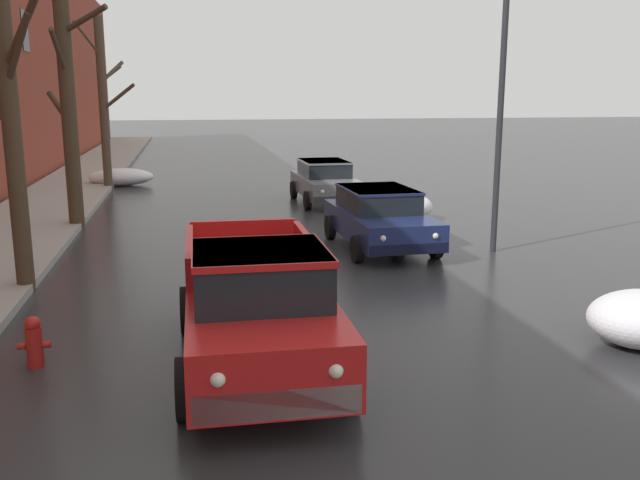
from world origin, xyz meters
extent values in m
cube|color=gray|center=(-6.48, 18.00, 0.08)|extent=(3.09, 80.00, 0.15)
cube|color=black|center=(-8.24, 28.97, 6.08)|extent=(0.08, 1.10, 1.60)
ellipsoid|color=white|center=(4.06, 17.60, 0.41)|extent=(1.70, 1.40, 0.82)
ellipsoid|color=white|center=(4.24, 17.45, 0.29)|extent=(0.69, 0.57, 0.57)
ellipsoid|color=white|center=(-4.68, 27.16, 0.35)|extent=(2.53, 1.28, 0.70)
ellipsoid|color=white|center=(-4.79, 27.22, 0.28)|extent=(0.68, 0.56, 0.56)
ellipsoid|color=white|center=(4.21, 7.19, 0.31)|extent=(0.74, 0.62, 0.62)
cylinder|color=#423323|center=(-5.07, 11.95, 2.87)|extent=(0.32, 0.32, 5.75)
cylinder|color=#423323|center=(-4.54, 11.26, 4.80)|extent=(1.23, 1.53, 1.61)
cylinder|color=#423323|center=(-4.77, 11.52, 4.32)|extent=(0.75, 0.98, 1.22)
cylinder|color=#423323|center=(-5.07, 18.19, 3.19)|extent=(0.40, 0.40, 6.38)
cylinder|color=#423323|center=(-5.12, 17.61, 4.65)|extent=(0.23, 1.25, 1.11)
cylinder|color=#423323|center=(-5.40, 18.76, 3.25)|extent=(0.84, 1.30, 0.90)
cylinder|color=#423323|center=(-4.48, 17.80, 5.46)|extent=(1.32, 0.93, 0.71)
cylinder|color=#4C3D2D|center=(-5.07, 26.13, 3.21)|extent=(0.32, 0.32, 6.42)
cylinder|color=#4C3D2D|center=(-5.45, 25.74, 5.58)|extent=(0.86, 0.89, 1.20)
cylinder|color=#4C3D2D|center=(-4.79, 26.79, 4.38)|extent=(0.72, 1.43, 0.69)
cylinder|color=#4C3D2D|center=(-4.48, 25.82, 3.50)|extent=(1.32, 0.77, 1.00)
cylinder|color=#4C3D2D|center=(-4.73, 26.64, 4.43)|extent=(0.84, 1.15, 0.86)
cube|color=red|center=(-1.20, 7.60, 0.74)|extent=(1.87, 4.90, 0.76)
cube|color=black|center=(-1.21, 6.92, 1.44)|extent=(1.62, 1.58, 0.64)
cube|color=red|center=(-1.21, 6.92, 1.72)|extent=(1.66, 1.63, 0.08)
cube|color=red|center=(-0.33, 8.57, 1.34)|extent=(0.13, 2.34, 0.44)
cube|color=red|center=(-2.05, 8.59, 1.34)|extent=(0.13, 2.34, 0.44)
cube|color=red|center=(-1.17, 9.99, 1.34)|extent=(1.72, 0.12, 0.44)
cube|color=#B7B7BC|center=(-1.23, 5.23, 0.54)|extent=(1.73, 0.14, 0.32)
sphere|color=white|center=(-0.64, 5.18, 0.86)|extent=(0.16, 0.16, 0.16)
sphere|color=white|center=(-1.82, 5.19, 0.86)|extent=(0.16, 0.16, 0.16)
cylinder|color=black|center=(-0.29, 6.13, 0.36)|extent=(0.23, 0.72, 0.72)
cylinder|color=black|center=(-2.15, 6.15, 0.36)|extent=(0.23, 0.72, 0.72)
cylinder|color=black|center=(-0.25, 9.06, 0.36)|extent=(0.23, 0.72, 0.72)
cylinder|color=black|center=(-2.11, 9.08, 0.36)|extent=(0.23, 0.72, 0.72)
cube|color=navy|center=(2.40, 14.24, 0.60)|extent=(1.89, 4.18, 0.60)
cube|color=black|center=(2.39, 14.44, 1.16)|extent=(1.59, 2.19, 0.52)
cube|color=navy|center=(2.39, 14.44, 1.39)|extent=(1.62, 2.23, 0.06)
cube|color=black|center=(2.45, 12.22, 0.42)|extent=(1.74, 0.17, 0.22)
cube|color=black|center=(2.34, 16.25, 0.42)|extent=(1.74, 0.17, 0.22)
cylinder|color=black|center=(3.34, 12.98, 0.30)|extent=(0.20, 0.60, 0.60)
cylinder|color=black|center=(1.53, 12.93, 0.30)|extent=(0.20, 0.60, 0.60)
cylinder|color=black|center=(3.27, 15.54, 0.30)|extent=(0.20, 0.60, 0.60)
cylinder|color=black|center=(1.45, 15.49, 0.30)|extent=(0.20, 0.60, 0.60)
sphere|color=silver|center=(3.03, 12.21, 0.68)|extent=(0.14, 0.14, 0.14)
sphere|color=silver|center=(1.88, 12.18, 0.68)|extent=(0.14, 0.14, 0.14)
cube|color=slate|center=(2.49, 21.26, 0.60)|extent=(1.75, 4.19, 0.60)
cube|color=black|center=(2.48, 21.47, 1.16)|extent=(1.48, 2.19, 0.52)
cube|color=slate|center=(2.48, 21.47, 1.39)|extent=(1.52, 2.23, 0.06)
cube|color=#303032|center=(2.52, 19.23, 0.42)|extent=(1.65, 0.15, 0.22)
cube|color=#303032|center=(2.45, 23.29, 0.42)|extent=(1.65, 0.15, 0.22)
cylinder|color=black|center=(3.37, 19.98, 0.30)|extent=(0.19, 0.60, 0.60)
cylinder|color=black|center=(1.65, 19.95, 0.30)|extent=(0.19, 0.60, 0.60)
cylinder|color=black|center=(3.32, 22.56, 0.30)|extent=(0.19, 0.60, 0.60)
cylinder|color=black|center=(1.60, 22.53, 0.30)|extent=(0.19, 0.60, 0.60)
sphere|color=silver|center=(3.07, 19.21, 0.68)|extent=(0.14, 0.14, 0.14)
sphere|color=silver|center=(1.97, 19.19, 0.68)|extent=(0.14, 0.14, 0.14)
cylinder|color=#B21E19|center=(-4.14, 8.08, 0.28)|extent=(0.22, 0.22, 0.55)
sphere|color=#B21E19|center=(-4.14, 8.08, 0.61)|extent=(0.21, 0.21, 0.21)
cylinder|color=#B21E19|center=(-4.30, 8.08, 0.30)|extent=(0.10, 0.09, 0.09)
cylinder|color=#B21E19|center=(-3.98, 8.08, 0.30)|extent=(0.10, 0.09, 0.09)
cylinder|color=#28282D|center=(4.90, 13.37, 3.01)|extent=(0.14, 0.14, 6.02)
camera|label=1|loc=(-2.02, -1.15, 3.60)|focal=38.38mm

